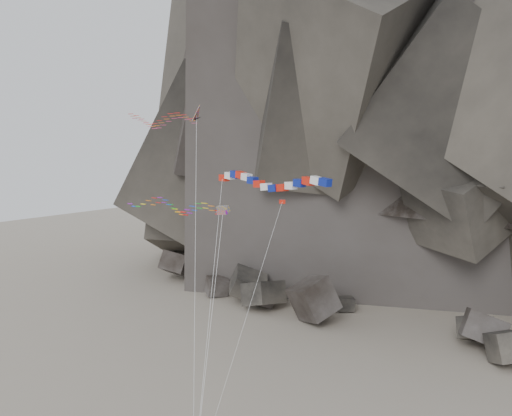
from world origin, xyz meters
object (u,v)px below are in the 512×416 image
Objects in this scene: delta_kite at (158,119)px; pennant_kite at (261,270)px; banner_kite at (268,182)px; parafoil_kite at (170,205)px.

delta_kite reaches higher than pennant_kite.
delta_kite is 15.48m from banner_kite.
delta_kite is at bearing 149.03° from pennant_kite.
banner_kite is 10.60m from parafoil_kite.
pennant_kite is at bearing -42.72° from delta_kite.
banner_kite is at bearing -32.82° from delta_kite.
banner_kite is 7.20m from pennant_kite.
delta_kite is at bearing 151.48° from parafoil_kite.
delta_kite is 1.28× the size of banner_kite.
banner_kite is 1.10× the size of pennant_kite.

